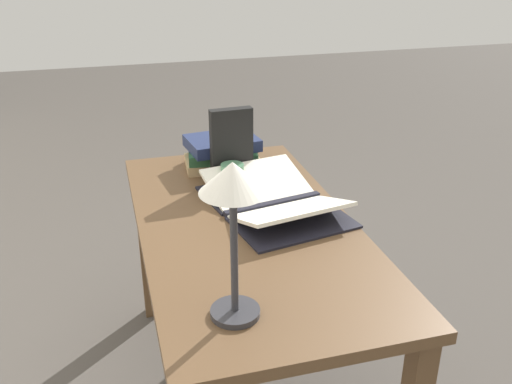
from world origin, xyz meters
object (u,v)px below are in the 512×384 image
(book_stack_tall, at_px, (222,152))
(reading_lamp, at_px, (233,199))
(book_standing_upright, at_px, (232,146))
(coffee_mug, at_px, (233,177))
(open_book, at_px, (273,200))

(book_stack_tall, bearing_deg, reading_lamp, 169.34)
(book_standing_upright, height_order, coffee_mug, book_standing_upright)
(open_book, distance_m, coffee_mug, 0.21)
(reading_lamp, bearing_deg, book_stack_tall, -10.66)
(open_book, xyz_separation_m, reading_lamp, (-0.54, 0.26, 0.29))
(book_stack_tall, height_order, coffee_mug, book_stack_tall)
(book_standing_upright, xyz_separation_m, reading_lamp, (-0.79, 0.18, 0.17))
(coffee_mug, bearing_deg, reading_lamp, 166.97)
(open_book, height_order, coffee_mug, coffee_mug)
(open_book, xyz_separation_m, book_stack_tall, (0.40, 0.09, 0.04))
(book_stack_tall, distance_m, coffee_mug, 0.21)
(open_book, height_order, book_standing_upright, book_standing_upright)
(open_book, bearing_deg, book_standing_upright, 7.51)
(book_stack_tall, distance_m, book_standing_upright, 0.17)
(coffee_mug, bearing_deg, open_book, -152.80)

